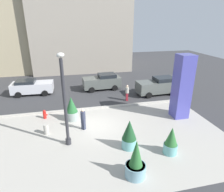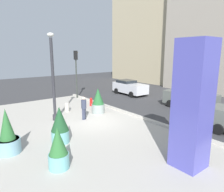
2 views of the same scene
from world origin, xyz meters
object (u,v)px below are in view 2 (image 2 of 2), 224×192
fire_hydrant (91,102)px  potted_plant_curbside (60,125)px  car_curb_east (191,98)px  pedestrian_crossing (181,111)px  art_pillar_blue (193,106)px  pedestrian_by_curb (84,107)px  potted_plant_mid_plaza (98,101)px  traffic_light_corner (76,67)px  concrete_bollard (67,107)px  lamp_post (53,79)px  potted_plant_near_left (8,136)px  car_curb_west (130,87)px  potted_plant_by_pillar (58,149)px

fire_hydrant → potted_plant_curbside: bearing=-44.1°
car_curb_east → pedestrian_crossing: (1.77, -4.01, 0.00)m
art_pillar_blue → car_curb_east: size_ratio=1.19×
pedestrian_by_curb → potted_plant_curbside: bearing=-48.5°
potted_plant_curbside → potted_plant_mid_plaza: (-3.35, 4.65, -0.03)m
potted_plant_mid_plaza → traffic_light_corner: size_ratio=0.41×
concrete_bollard → pedestrian_crossing: bearing=32.4°
fire_hydrant → lamp_post: bearing=-66.2°
potted_plant_mid_plaza → pedestrian_by_curb: bearing=-66.2°
lamp_post → potted_plant_near_left: 5.35m
traffic_light_corner → pedestrian_crossing: traffic_light_corner is taller
potted_plant_mid_plaza → car_curb_west: bearing=119.6°
concrete_bollard → pedestrian_by_curb: bearing=1.2°
potted_plant_by_pillar → pedestrian_crossing: size_ratio=1.08×
concrete_bollard → car_curb_west: bearing=103.4°
potted_plant_by_pillar → potted_plant_mid_plaza: size_ratio=0.90×
potted_plant_mid_plaza → potted_plant_by_pillar: bearing=-45.5°
potted_plant_curbside → potted_plant_mid_plaza: potted_plant_mid_plaza is taller
lamp_post → fire_hydrant: lamp_post is taller
car_curb_west → car_curb_east: (7.72, -0.07, 0.07)m
lamp_post → art_pillar_blue: 9.36m
car_curb_east → potted_plant_mid_plaza: bearing=-118.4°
fire_hydrant → potted_plant_near_left: bearing=-56.6°
traffic_light_corner → car_curb_west: size_ratio=1.13×
potted_plant_mid_plaza → art_pillar_blue: bearing=-8.9°
traffic_light_corner → potted_plant_near_left: bearing=-43.2°
car_curb_west → potted_plant_mid_plaza: bearing=-60.4°
potted_plant_by_pillar → pedestrian_by_curb: 6.31m
potted_plant_by_pillar → traffic_light_corner: traffic_light_corner is taller
potted_plant_mid_plaza → traffic_light_corner: 6.62m
pedestrian_crossing → lamp_post: bearing=-133.1°
potted_plant_by_pillar → car_curb_west: (-9.60, 12.73, -0.00)m
potted_plant_by_pillar → fire_hydrant: potted_plant_by_pillar is taller
lamp_post → potted_plant_by_pillar: bearing=-21.3°
lamp_post → traffic_light_corner: bearing=139.8°
art_pillar_blue → fire_hydrant: 11.37m
car_curb_west → lamp_post: bearing=-70.9°
lamp_post → car_curb_east: lamp_post is taller
car_curb_east → pedestrian_by_curb: bearing=-109.1°
concrete_bollard → potted_plant_curbside: bearing=-28.8°
pedestrian_crossing → potted_plant_near_left: bearing=-104.5°
potted_plant_curbside → traffic_light_corner: bearing=147.3°
concrete_bollard → potted_plant_mid_plaza: bearing=43.4°
traffic_light_corner → art_pillar_blue: bearing=-10.6°
art_pillar_blue → pedestrian_crossing: bearing=127.0°
concrete_bollard → traffic_light_corner: size_ratio=0.15×
concrete_bollard → pedestrian_by_curb: size_ratio=0.45×
fire_hydrant → pedestrian_by_curb: 3.87m
art_pillar_blue → potted_plant_curbside: bearing=-148.7°
lamp_post → art_pillar_blue: lamp_post is taller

